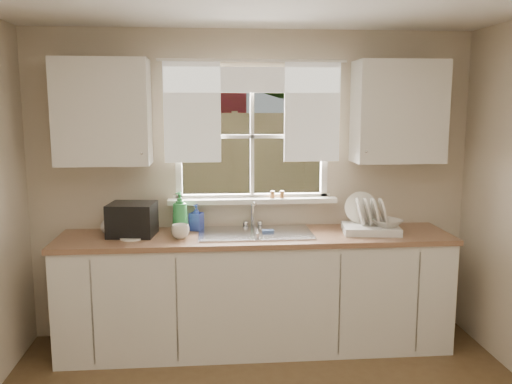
{
  "coord_description": "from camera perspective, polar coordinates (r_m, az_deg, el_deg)",
  "views": [
    {
      "loc": [
        -0.35,
        -2.4,
        1.9
      ],
      "look_at": [
        0.0,
        1.65,
        1.25
      ],
      "focal_mm": 38.0,
      "sensor_mm": 36.0,
      "label": 1
    }
  ],
  "objects": [
    {
      "name": "room_walls",
      "position": [
        2.45,
        3.49,
        -6.62
      ],
      "size": [
        3.62,
        4.02,
        2.5
      ],
      "color": "beige",
      "rests_on": "ground"
    },
    {
      "name": "window",
      "position": [
        4.43,
        -0.39,
        3.73
      ],
      "size": [
        1.38,
        0.16,
        1.06
      ],
      "color": "white",
      "rests_on": "room_walls"
    },
    {
      "name": "curtains",
      "position": [
        4.36,
        -0.34,
        9.53
      ],
      "size": [
        1.5,
        0.03,
        0.81
      ],
      "color": "white",
      "rests_on": "room_walls"
    },
    {
      "name": "base_cabinets",
      "position": [
        4.35,
        -0.03,
        -10.61
      ],
      "size": [
        3.0,
        0.62,
        0.87
      ],
      "primitive_type": "cube",
      "color": "silver",
      "rests_on": "ground"
    },
    {
      "name": "countertop",
      "position": [
        4.22,
        -0.04,
        -4.77
      ],
      "size": [
        3.04,
        0.65,
        0.04
      ],
      "primitive_type": "cube",
      "color": "#8C6346",
      "rests_on": "base_cabinets"
    },
    {
      "name": "upper_cabinet_left",
      "position": [
        4.3,
        -15.83,
        8.08
      ],
      "size": [
        0.7,
        0.33,
        0.8
      ],
      "primitive_type": "cube",
      "color": "silver",
      "rests_on": "room_walls"
    },
    {
      "name": "upper_cabinet_right",
      "position": [
        4.48,
        14.76,
        8.15
      ],
      "size": [
        0.7,
        0.33,
        0.8
      ],
      "primitive_type": "cube",
      "color": "silver",
      "rests_on": "room_walls"
    },
    {
      "name": "wall_outlet",
      "position": [
        4.63,
        10.56,
        -1.28
      ],
      "size": [
        0.08,
        0.01,
        0.12
      ],
      "primitive_type": "cube",
      "color": "beige",
      "rests_on": "room_walls"
    },
    {
      "name": "sill_jars",
      "position": [
        4.43,
        2.25,
        -0.27
      ],
      "size": [
        0.12,
        0.04,
        0.06
      ],
      "color": "brown",
      "rests_on": "window"
    },
    {
      "name": "backyard",
      "position": [
        10.97,
        -0.05,
        17.27
      ],
      "size": [
        20.0,
        10.0,
        6.13
      ],
      "color": "#335421",
      "rests_on": "ground"
    },
    {
      "name": "sink",
      "position": [
        4.26,
        -0.07,
        -5.35
      ],
      "size": [
        0.88,
        0.52,
        0.4
      ],
      "color": "#B7B7BC",
      "rests_on": "countertop"
    },
    {
      "name": "dish_rack",
      "position": [
        4.37,
        11.93,
        -3.24
      ],
      "size": [
        0.47,
        0.38,
        0.31
      ],
      "color": "silver",
      "rests_on": "countertop"
    },
    {
      "name": "bowl",
      "position": [
        4.35,
        13.67,
        -3.17
      ],
      "size": [
        0.29,
        0.29,
        0.05
      ],
      "primitive_type": "imported",
      "rotation": [
        0.0,
        0.0,
        0.39
      ],
      "color": "silver",
      "rests_on": "dish_rack"
    },
    {
      "name": "soap_bottle_a",
      "position": [
        4.27,
        -8.0,
        -2.16
      ],
      "size": [
        0.17,
        0.17,
        0.33
      ],
      "primitive_type": "imported",
      "rotation": [
        0.0,
        0.0,
        -0.38
      ],
      "color": "green",
      "rests_on": "countertop"
    },
    {
      "name": "soap_bottle_b",
      "position": [
        4.36,
        -6.29,
        -2.67
      ],
      "size": [
        0.13,
        0.13,
        0.21
      ],
      "primitive_type": "imported",
      "rotation": [
        0.0,
        0.0,
        -0.4
      ],
      "color": "#3145B9",
      "rests_on": "countertop"
    },
    {
      "name": "soap_bottle_c",
      "position": [
        4.4,
        -15.29,
        -3.21
      ],
      "size": [
        0.15,
        0.15,
        0.15
      ],
      "primitive_type": "imported",
      "rotation": [
        0.0,
        0.0,
        -0.23
      ],
      "color": "beige",
      "rests_on": "countertop"
    },
    {
      "name": "saucer",
      "position": [
        4.18,
        -12.97,
        -4.76
      ],
      "size": [
        0.17,
        0.17,
        0.01
      ],
      "primitive_type": "cylinder",
      "color": "white",
      "rests_on": "countertop"
    },
    {
      "name": "cup",
      "position": [
        4.12,
        -7.98,
        -4.14
      ],
      "size": [
        0.17,
        0.17,
        0.11
      ],
      "primitive_type": "imported",
      "rotation": [
        0.0,
        0.0,
        -0.27
      ],
      "color": "silver",
      "rests_on": "countertop"
    },
    {
      "name": "black_appliance",
      "position": [
        4.27,
        -12.9,
        -2.82
      ],
      "size": [
        0.38,
        0.34,
        0.25
      ],
      "primitive_type": "cube",
      "rotation": [
        0.0,
        0.0,
        -0.12
      ],
      "color": "black",
      "rests_on": "countertop"
    }
  ]
}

